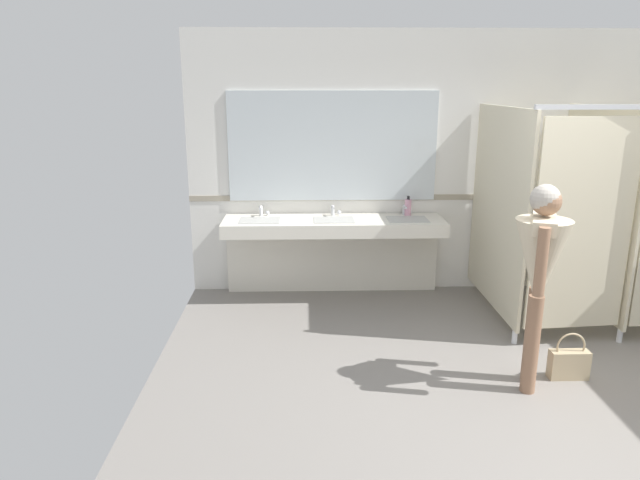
# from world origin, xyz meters

# --- Properties ---
(ground_plane) EXTENTS (6.24, 5.93, 0.10)m
(ground_plane) POSITION_xyz_m (0.00, 0.00, -0.05)
(ground_plane) COLOR gray
(wall_back) EXTENTS (6.24, 0.12, 2.81)m
(wall_back) POSITION_xyz_m (0.00, 2.73, 1.40)
(wall_back) COLOR silver
(wall_back) RESTS_ON ground_plane
(wall_back_tile_band) EXTENTS (6.24, 0.01, 0.06)m
(wall_back_tile_band) POSITION_xyz_m (0.00, 2.66, 1.05)
(wall_back_tile_band) COLOR #9E937F
(wall_back_tile_band) RESTS_ON wall_back
(vanity_counter) EXTENTS (2.33, 0.57, 0.99)m
(vanity_counter) POSITION_xyz_m (-1.56, 2.45, 0.65)
(vanity_counter) COLOR silver
(vanity_counter) RESTS_ON ground_plane
(mirror_panel) EXTENTS (2.23, 0.02, 1.16)m
(mirror_panel) POSITION_xyz_m (-1.56, 2.66, 1.61)
(mirror_panel) COLOR silver
(mirror_panel) RESTS_ON wall_back
(bathroom_stalls) EXTENTS (1.98, 1.55, 2.09)m
(bathroom_stalls) POSITION_xyz_m (0.97, 1.68, 1.09)
(bathroom_stalls) COLOR beige
(bathroom_stalls) RESTS_ON ground_plane
(person_standing) EXTENTS (0.52, 0.52, 1.57)m
(person_standing) POSITION_xyz_m (-0.16, 0.43, 0.99)
(person_standing) COLOR #8C664C
(person_standing) RESTS_ON ground_plane
(handbag) EXTENTS (0.31, 0.11, 0.39)m
(handbag) POSITION_xyz_m (0.21, 0.54, 0.13)
(handbag) COLOR tan
(handbag) RESTS_ON ground_plane
(soap_dispenser) EXTENTS (0.07, 0.07, 0.21)m
(soap_dispenser) POSITION_xyz_m (-0.74, 2.53, 0.97)
(soap_dispenser) COLOR #D899B2
(soap_dispenser) RESTS_ON vanity_counter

